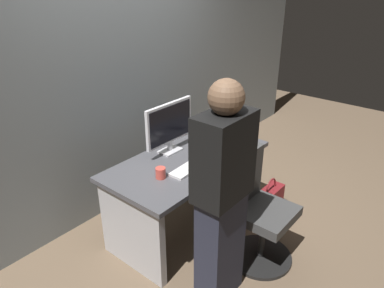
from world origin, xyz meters
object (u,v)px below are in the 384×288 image
(cell_phone, at_px, (230,147))
(mouse, at_px, (214,154))
(office_chair, at_px, (258,213))
(monitor, at_px, (170,125))
(book_stack, at_px, (211,126))
(handbag, at_px, (270,200))
(desk, at_px, (188,180))
(person_at_desk, at_px, (222,197))
(keyboard, at_px, (191,167))
(cup_near_keyboard, at_px, (161,173))

(cell_phone, bearing_deg, mouse, -159.28)
(office_chair, relative_size, mouse, 9.40)
(monitor, bearing_deg, book_stack, -8.36)
(monitor, distance_m, book_stack, 0.54)
(mouse, height_order, handbag, mouse)
(monitor, relative_size, mouse, 5.40)
(desk, relative_size, monitor, 2.74)
(mouse, distance_m, book_stack, 0.44)
(mouse, relative_size, cell_phone, 0.69)
(monitor, height_order, cell_phone, monitor)
(person_at_desk, relative_size, mouse, 16.39)
(keyboard, distance_m, cup_near_keyboard, 0.29)
(mouse, distance_m, cup_near_keyboard, 0.57)
(mouse, bearing_deg, cup_near_keyboard, 169.99)
(cup_near_keyboard, xyz_separation_m, book_stack, (0.90, 0.18, 0.06))
(desk, bearing_deg, cell_phone, -20.69)
(book_stack, relative_size, cell_phone, 1.56)
(person_at_desk, xyz_separation_m, cup_near_keyboard, (0.07, 0.63, -0.08))
(mouse, bearing_deg, cell_phone, -1.09)
(office_chair, height_order, monitor, monitor)
(person_at_desk, height_order, mouse, person_at_desk)
(cup_near_keyboard, relative_size, book_stack, 0.39)
(person_at_desk, bearing_deg, book_stack, 39.99)
(cup_near_keyboard, xyz_separation_m, cell_phone, (0.80, -0.10, -0.04))
(person_at_desk, height_order, cell_phone, person_at_desk)
(office_chair, bearing_deg, person_at_desk, 178.91)
(mouse, bearing_deg, person_at_desk, -139.97)
(cup_near_keyboard, distance_m, book_stack, 0.92)
(monitor, distance_m, mouse, 0.46)
(desk, height_order, book_stack, book_stack)
(monitor, height_order, keyboard, monitor)
(cup_near_keyboard, relative_size, handbag, 0.23)
(book_stack, height_order, handbag, book_stack)
(handbag, bearing_deg, desk, 144.92)
(keyboard, bearing_deg, person_at_desk, -124.45)
(handbag, bearing_deg, office_chair, -161.46)
(desk, relative_size, office_chair, 1.58)
(desk, xyz_separation_m, cup_near_keyboard, (-0.39, -0.05, 0.26))
(person_at_desk, bearing_deg, cup_near_keyboard, 83.80)
(monitor, xyz_separation_m, cell_phone, (0.42, -0.36, -0.25))
(desk, relative_size, keyboard, 3.45)
(desk, distance_m, office_chair, 0.70)
(desk, xyz_separation_m, office_chair, (0.05, -0.69, -0.07))
(person_at_desk, relative_size, keyboard, 3.81)
(cell_phone, xyz_separation_m, handbag, (0.27, -0.32, -0.59))
(cup_near_keyboard, relative_size, cell_phone, 0.61)
(book_stack, bearing_deg, office_chair, -119.07)
(mouse, xyz_separation_m, book_stack, (0.33, 0.28, 0.09))
(person_at_desk, bearing_deg, keyboard, 57.99)
(cup_near_keyboard, bearing_deg, desk, 7.78)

